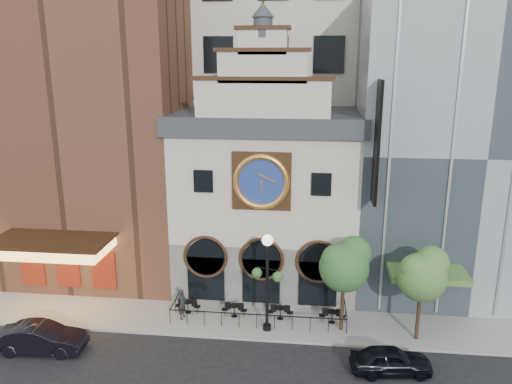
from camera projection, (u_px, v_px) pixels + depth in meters
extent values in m
plane|color=black|center=(254.00, 341.00, 28.70)|extent=(120.00, 120.00, 0.00)
cube|color=gray|center=(259.00, 318.00, 31.08)|extent=(44.00, 5.00, 0.15)
cube|color=#605E5B|center=(267.00, 254.00, 35.82)|extent=(12.00, 8.00, 4.00)
cube|color=beige|center=(268.00, 180.00, 34.38)|extent=(12.00, 8.00, 7.00)
cube|color=#2D3035|center=(268.00, 120.00, 33.31)|extent=(12.60, 8.60, 1.20)
cube|color=#311D0E|center=(262.00, 181.00, 30.23)|extent=(3.60, 0.25, 3.60)
cylinder|color=navy|center=(261.00, 182.00, 30.10)|extent=(3.10, 0.12, 3.10)
torus|color=#F4A447|center=(261.00, 182.00, 30.02)|extent=(3.46, 0.36, 3.46)
cylinder|color=#2D3035|center=(263.00, 27.00, 28.37)|extent=(1.10, 1.10, 1.10)
cone|color=#2D3035|center=(263.00, 10.00, 28.13)|extent=(1.30, 1.30, 0.80)
cube|color=brown|center=(93.00, 102.00, 36.40)|extent=(14.00, 12.00, 25.00)
cube|color=#FFBF59|center=(52.00, 247.00, 31.18)|extent=(7.00, 3.40, 0.70)
cube|color=#311D0E|center=(51.00, 240.00, 31.06)|extent=(7.40, 3.80, 0.15)
cube|color=maroon|center=(68.00, 269.00, 33.33)|extent=(5.60, 0.15, 2.60)
cube|color=gray|center=(459.00, 143.00, 34.25)|extent=(14.00, 12.00, 20.00)
cube|color=#56813A|center=(428.00, 274.00, 29.41)|extent=(4.50, 2.40, 0.35)
cube|color=black|center=(377.00, 143.00, 27.96)|extent=(0.18, 1.60, 7.00)
cube|color=#BDB5AA|center=(281.00, 7.00, 42.68)|extent=(20.00, 16.00, 40.00)
cylinder|color=black|center=(188.00, 302.00, 31.45)|extent=(0.68, 0.68, 0.03)
cylinder|color=black|center=(188.00, 307.00, 31.55)|extent=(0.06, 0.06, 0.72)
cylinder|color=black|center=(234.00, 306.00, 30.98)|extent=(0.68, 0.68, 0.03)
cylinder|color=black|center=(234.00, 311.00, 31.08)|extent=(0.06, 0.06, 0.72)
cylinder|color=black|center=(280.00, 308.00, 30.70)|extent=(0.68, 0.68, 0.03)
cylinder|color=black|center=(280.00, 313.00, 30.79)|extent=(0.06, 0.06, 0.72)
cylinder|color=black|center=(332.00, 312.00, 30.25)|extent=(0.68, 0.68, 0.03)
cylinder|color=black|center=(332.00, 317.00, 30.35)|extent=(0.06, 0.06, 0.72)
imported|color=black|center=(391.00, 360.00, 25.69)|extent=(4.33, 2.14, 1.42)
imported|color=black|center=(41.00, 338.00, 27.56)|extent=(4.94, 1.97, 1.60)
imported|color=black|center=(182.00, 304.00, 30.75)|extent=(0.54, 0.75, 1.92)
cylinder|color=black|center=(267.00, 288.00, 28.94)|extent=(0.20, 0.20, 5.45)
cylinder|color=black|center=(267.00, 327.00, 29.61)|extent=(0.48, 0.48, 0.33)
sphere|color=white|center=(267.00, 240.00, 28.17)|extent=(0.65, 0.65, 0.65)
sphere|color=#2D5A24|center=(257.00, 273.00, 28.99)|extent=(0.61, 0.61, 0.61)
sphere|color=#2D5A24|center=(278.00, 277.00, 28.47)|extent=(0.61, 0.61, 0.61)
cylinder|color=#382619|center=(342.00, 306.00, 29.29)|extent=(0.22, 0.22, 3.10)
sphere|color=#285823|center=(344.00, 267.00, 28.66)|extent=(2.88, 2.88, 2.88)
sphere|color=#285823|center=(354.00, 253.00, 28.71)|extent=(1.99, 1.99, 1.99)
sphere|color=#285823|center=(337.00, 259.00, 28.35)|extent=(1.77, 1.77, 1.77)
cylinder|color=#382619|center=(418.00, 315.00, 28.34)|extent=(0.21, 0.21, 2.99)
sphere|color=#416C2A|center=(422.00, 277.00, 27.72)|extent=(2.77, 2.77, 2.77)
sphere|color=#416C2A|center=(432.00, 263.00, 27.78)|extent=(1.92, 1.92, 1.92)
sphere|color=#416C2A|center=(415.00, 269.00, 27.43)|extent=(1.71, 1.71, 1.71)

